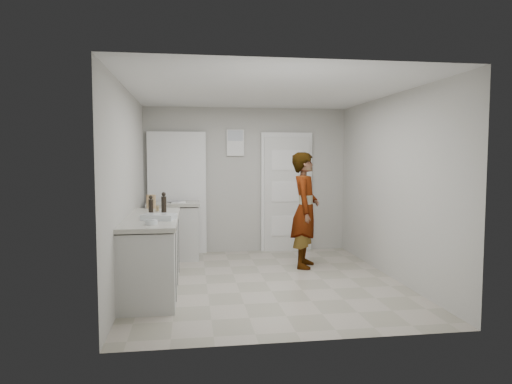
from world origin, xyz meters
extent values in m
plane|color=gray|center=(0.00, 0.00, 0.00)|extent=(4.00, 4.00, 0.00)
plane|color=#ADABA3|center=(0.00, 2.00, 1.25)|extent=(3.50, 0.00, 3.50)
plane|color=#ADABA3|center=(0.00, -2.00, 1.25)|extent=(3.50, 0.00, 3.50)
plane|color=#ADABA3|center=(-1.75, 0.00, 1.25)|extent=(0.00, 4.00, 4.00)
plane|color=#ADABA3|center=(1.75, 0.00, 1.25)|extent=(0.00, 4.00, 4.00)
plane|color=silver|center=(0.00, 0.00, 2.50)|extent=(4.00, 4.00, 0.00)
cube|color=silver|center=(0.70, 1.93, 1.00)|extent=(0.80, 0.05, 2.00)
cube|color=white|center=(0.70, 1.96, 1.03)|extent=(0.90, 0.04, 2.10)
sphere|color=tan|center=(1.03, 1.88, 0.95)|extent=(0.07, 0.07, 0.07)
cube|color=white|center=(-0.20, 1.97, 1.90)|extent=(0.30, 0.02, 0.45)
cube|color=black|center=(-1.20, 1.97, 1.02)|extent=(0.90, 0.05, 2.04)
cube|color=white|center=(-1.20, 1.94, 1.03)|extent=(0.98, 0.02, 2.10)
cube|color=silver|center=(-1.45, -0.20, 0.43)|extent=(0.60, 1.90, 0.86)
cube|color=black|center=(-1.45, -0.20, 0.04)|extent=(0.56, 1.86, 0.08)
cube|color=#B9B6A9|center=(-1.45, -0.20, 0.90)|extent=(0.64, 1.96, 0.05)
cube|color=silver|center=(-1.25, 1.55, 0.43)|extent=(0.80, 0.55, 0.86)
cube|color=black|center=(-1.25, 1.55, 0.04)|extent=(0.75, 0.54, 0.08)
cube|color=#B9B6A9|center=(-1.25, 1.55, 0.90)|extent=(0.84, 0.61, 0.05)
imported|color=silver|center=(0.73, 0.73, 0.86)|extent=(0.61, 0.73, 1.73)
cube|color=olive|center=(-1.53, 0.70, 1.02)|extent=(0.13, 0.08, 0.20)
cylinder|color=tan|center=(-1.42, 0.36, 0.96)|extent=(0.05, 0.05, 0.07)
cylinder|color=black|center=(-1.33, 0.23, 1.03)|extent=(0.07, 0.07, 0.21)
sphere|color=black|center=(-1.33, 0.23, 1.16)|extent=(0.06, 0.06, 0.06)
cylinder|color=black|center=(-1.46, -0.16, 1.03)|extent=(0.06, 0.06, 0.21)
sphere|color=black|center=(-1.46, -0.16, 1.16)|extent=(0.05, 0.05, 0.05)
cube|color=silver|center=(-1.34, -0.49, 0.96)|extent=(0.42, 0.34, 0.07)
cube|color=white|center=(-1.34, -0.49, 0.95)|extent=(0.37, 0.29, 0.05)
cylinder|color=silver|center=(-1.40, -0.87, 0.95)|extent=(0.14, 0.14, 0.05)
sphere|color=white|center=(-1.42, -0.88, 0.95)|extent=(0.05, 0.05, 0.05)
sphere|color=white|center=(-1.38, -0.86, 0.95)|extent=(0.05, 0.05, 0.05)
cube|color=white|center=(-1.17, 1.52, 0.93)|extent=(0.23, 0.29, 0.01)
camera|label=1|loc=(-0.98, -5.88, 1.65)|focal=32.00mm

